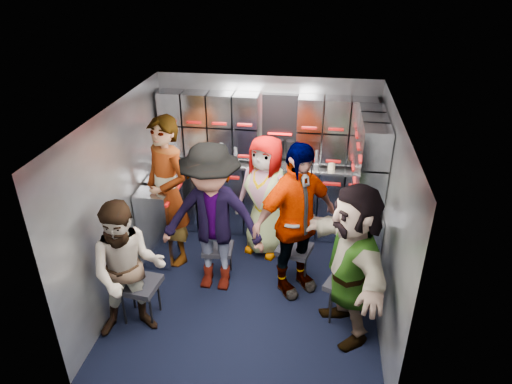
# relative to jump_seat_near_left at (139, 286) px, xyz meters

# --- Properties ---
(floor) EXTENTS (3.00, 3.00, 0.00)m
(floor) POSITION_rel_jump_seat_near_left_xyz_m (1.05, 0.58, -0.41)
(floor) COLOR black
(floor) RESTS_ON ground
(wall_back) EXTENTS (2.80, 0.04, 2.10)m
(wall_back) POSITION_rel_jump_seat_near_left_xyz_m (1.05, 2.08, 0.64)
(wall_back) COLOR gray
(wall_back) RESTS_ON ground
(wall_left) EXTENTS (0.04, 3.00, 2.10)m
(wall_left) POSITION_rel_jump_seat_near_left_xyz_m (-0.35, 0.58, 0.64)
(wall_left) COLOR gray
(wall_left) RESTS_ON ground
(wall_right) EXTENTS (0.04, 3.00, 2.10)m
(wall_right) POSITION_rel_jump_seat_near_left_xyz_m (2.45, 0.58, 0.64)
(wall_right) COLOR gray
(wall_right) RESTS_ON ground
(ceiling) EXTENTS (2.80, 3.00, 0.02)m
(ceiling) POSITION_rel_jump_seat_near_left_xyz_m (1.05, 0.58, 1.69)
(ceiling) COLOR silver
(ceiling) RESTS_ON wall_back
(cart_bank_back) EXTENTS (2.68, 0.38, 0.99)m
(cart_bank_back) POSITION_rel_jump_seat_near_left_xyz_m (1.05, 1.87, 0.08)
(cart_bank_back) COLOR #979DA6
(cart_bank_back) RESTS_ON ground
(cart_bank_left) EXTENTS (0.38, 0.76, 0.99)m
(cart_bank_left) POSITION_rel_jump_seat_near_left_xyz_m (-0.14, 1.14, 0.08)
(cart_bank_left) COLOR #979DA6
(cart_bank_left) RESTS_ON ground
(counter) EXTENTS (2.68, 0.42, 0.03)m
(counter) POSITION_rel_jump_seat_near_left_xyz_m (1.05, 1.87, 0.60)
(counter) COLOR #BBBDC2
(counter) RESTS_ON cart_bank_back
(locker_bank_back) EXTENTS (2.68, 0.28, 0.82)m
(locker_bank_back) POSITION_rel_jump_seat_near_left_xyz_m (1.05, 1.93, 1.08)
(locker_bank_back) COLOR #979DA6
(locker_bank_back) RESTS_ON wall_back
(locker_bank_right) EXTENTS (0.28, 1.00, 0.82)m
(locker_bank_right) POSITION_rel_jump_seat_near_left_xyz_m (2.30, 1.28, 1.08)
(locker_bank_right) COLOR #979DA6
(locker_bank_right) RESTS_ON wall_right
(right_cabinet) EXTENTS (0.28, 1.20, 1.00)m
(right_cabinet) POSITION_rel_jump_seat_near_left_xyz_m (2.30, 1.18, 0.09)
(right_cabinet) COLOR #979DA6
(right_cabinet) RESTS_ON ground
(coffee_niche) EXTENTS (0.46, 0.16, 0.84)m
(coffee_niche) POSITION_rel_jump_seat_near_left_xyz_m (1.23, 1.99, 1.06)
(coffee_niche) COLOR black
(coffee_niche) RESTS_ON wall_back
(red_latch_strip) EXTENTS (2.60, 0.02, 0.03)m
(red_latch_strip) POSITION_rel_jump_seat_near_left_xyz_m (1.05, 1.67, 0.47)
(red_latch_strip) COLOR #A30E0D
(red_latch_strip) RESTS_ON cart_bank_back
(jump_seat_near_left) EXTENTS (0.43, 0.41, 0.46)m
(jump_seat_near_left) POSITION_rel_jump_seat_near_left_xyz_m (0.00, 0.00, 0.00)
(jump_seat_near_left) COLOR black
(jump_seat_near_left) RESTS_ON ground
(jump_seat_mid_left) EXTENTS (0.36, 0.35, 0.40)m
(jump_seat_mid_left) POSITION_rel_jump_seat_near_left_xyz_m (0.64, 0.81, -0.06)
(jump_seat_mid_left) COLOR black
(jump_seat_mid_left) RESTS_ON ground
(jump_seat_center) EXTENTS (0.36, 0.34, 0.42)m
(jump_seat_center) POSITION_rel_jump_seat_near_left_xyz_m (1.12, 1.60, -0.04)
(jump_seat_center) COLOR black
(jump_seat_center) RESTS_ON ground
(jump_seat_mid_right) EXTENTS (0.45, 0.43, 0.44)m
(jump_seat_mid_right) POSITION_rel_jump_seat_near_left_xyz_m (1.53, 0.89, -0.02)
(jump_seat_mid_right) COLOR black
(jump_seat_mid_right) RESTS_ON ground
(jump_seat_near_right) EXTENTS (0.49, 0.48, 0.45)m
(jump_seat_near_right) POSITION_rel_jump_seat_near_left_xyz_m (2.10, 0.31, -0.01)
(jump_seat_near_right) COLOR black
(jump_seat_near_right) RESTS_ON ground
(attendant_standing) EXTENTS (0.81, 0.75, 1.86)m
(attendant_standing) POSITION_rel_jump_seat_near_left_xyz_m (0.00, 1.08, 0.52)
(attendant_standing) COLOR black
(attendant_standing) RESTS_ON ground
(attendant_arc_a) EXTENTS (0.87, 0.77, 1.48)m
(attendant_arc_a) POSITION_rel_jump_seat_near_left_xyz_m (0.00, -0.18, 0.33)
(attendant_arc_a) COLOR black
(attendant_arc_a) RESTS_ON ground
(attendant_arc_b) EXTENTS (1.16, 0.70, 1.76)m
(attendant_arc_b) POSITION_rel_jump_seat_near_left_xyz_m (0.64, 0.63, 0.47)
(attendant_arc_b) COLOR black
(attendant_arc_b) RESTS_ON ground
(attendant_arc_c) EXTENTS (0.89, 0.74, 1.56)m
(attendant_arc_c) POSITION_rel_jump_seat_near_left_xyz_m (1.12, 1.42, 0.37)
(attendant_arc_c) COLOR black
(attendant_arc_c) RESTS_ON ground
(attendant_arc_d) EXTENTS (1.09, 1.01, 1.79)m
(attendant_arc_d) POSITION_rel_jump_seat_near_left_xyz_m (1.53, 0.71, 0.49)
(attendant_arc_d) COLOR black
(attendant_arc_d) RESTS_ON ground
(attendant_arc_e) EXTENTS (1.05, 1.61, 1.66)m
(attendant_arc_e) POSITION_rel_jump_seat_near_left_xyz_m (2.10, 0.13, 0.42)
(attendant_arc_e) COLOR black
(attendant_arc_e) RESTS_ON ground
(bottle_left) EXTENTS (0.07, 0.07, 0.22)m
(bottle_left) POSITION_rel_jump_seat_near_left_xyz_m (0.69, 1.82, 0.73)
(bottle_left) COLOR white
(bottle_left) RESTS_ON counter
(bottle_mid) EXTENTS (0.07, 0.07, 0.28)m
(bottle_mid) POSITION_rel_jump_seat_near_left_xyz_m (0.51, 1.82, 0.76)
(bottle_mid) COLOR white
(bottle_mid) RESTS_ON counter
(bottle_right) EXTENTS (0.07, 0.07, 0.25)m
(bottle_right) POSITION_rel_jump_seat_near_left_xyz_m (1.71, 1.82, 0.74)
(bottle_right) COLOR white
(bottle_right) RESTS_ON counter
(cup_left) EXTENTS (0.08, 0.08, 0.09)m
(cup_left) POSITION_rel_jump_seat_near_left_xyz_m (0.58, 1.81, 0.67)
(cup_left) COLOR beige
(cup_left) RESTS_ON counter
(cup_right) EXTENTS (0.09, 0.09, 0.10)m
(cup_right) POSITION_rel_jump_seat_near_left_xyz_m (1.91, 1.81, 0.67)
(cup_right) COLOR beige
(cup_right) RESTS_ON counter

